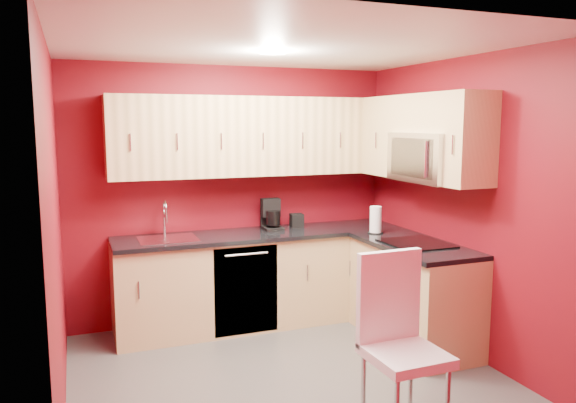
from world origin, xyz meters
TOP-DOWN VIEW (x-y plane):
  - floor at (0.00, 0.00)m, footprint 3.20×3.20m
  - ceiling at (0.00, 0.00)m, footprint 3.20×3.20m
  - wall_back at (0.00, 1.50)m, footprint 3.20×0.00m
  - wall_front at (0.00, -1.50)m, footprint 3.20×0.00m
  - wall_left at (-1.60, 0.00)m, footprint 0.00×3.00m
  - wall_right at (1.60, 0.00)m, footprint 0.00×3.00m
  - base_cabinets_back at (0.20, 1.20)m, footprint 2.80×0.60m
  - base_cabinets_right at (1.30, 0.25)m, footprint 0.60×1.30m
  - countertop_back at (0.20, 1.19)m, footprint 2.80×0.63m
  - countertop_right at (1.29, 0.23)m, footprint 0.63×1.27m
  - upper_cabinets_back at (0.20, 1.32)m, footprint 2.80×0.35m
  - upper_cabinets_right at (1.42, 0.44)m, footprint 0.35×1.55m
  - microwave at (1.39, 0.20)m, footprint 0.42×0.76m
  - cooktop at (1.28, 0.20)m, footprint 0.50×0.55m
  - sink at (-0.70, 1.20)m, footprint 0.52×0.42m
  - dishwasher_front at (-0.05, 0.91)m, footprint 0.60×0.02m
  - downlight at (0.00, 0.30)m, footprint 0.20×0.20m
  - coffee_maker at (0.33, 1.27)m, footprint 0.19×0.25m
  - napkin_holder at (0.61, 1.32)m, footprint 0.14×0.14m
  - paper_towel at (1.19, 0.75)m, footprint 0.17×0.17m
  - dining_chair at (0.42, -0.98)m, footprint 0.47×0.49m

SIDE VIEW (x-z plane):
  - floor at x=0.00m, z-range 0.00..0.00m
  - base_cabinets_back at x=0.20m, z-range 0.00..0.87m
  - base_cabinets_right at x=1.30m, z-range 0.00..0.87m
  - dishwasher_front at x=-0.05m, z-range 0.03..0.84m
  - dining_chair at x=0.42m, z-range 0.00..1.13m
  - countertop_back at x=0.20m, z-range 0.87..0.91m
  - countertop_right at x=1.29m, z-range 0.87..0.91m
  - cooktop at x=1.28m, z-range 0.91..0.92m
  - sink at x=-0.70m, z-range 0.77..1.12m
  - napkin_holder at x=0.61m, z-range 0.91..1.04m
  - paper_towel at x=1.19m, z-range 0.91..1.17m
  - coffee_maker at x=0.33m, z-range 0.91..1.21m
  - wall_back at x=0.00m, z-range -0.35..2.85m
  - wall_front at x=0.00m, z-range -0.35..2.85m
  - wall_left at x=-1.60m, z-range -0.25..2.75m
  - wall_right at x=1.60m, z-range -0.25..2.75m
  - microwave at x=1.39m, z-range 1.45..1.87m
  - upper_cabinets_back at x=0.20m, z-range 1.45..2.20m
  - upper_cabinets_right at x=1.42m, z-range 1.51..2.26m
  - downlight at x=0.00m, z-range 2.48..2.49m
  - ceiling at x=0.00m, z-range 2.50..2.50m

